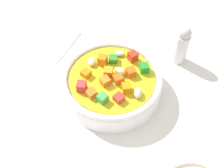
% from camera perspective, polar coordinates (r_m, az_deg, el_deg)
% --- Properties ---
extents(ground_plane, '(1.40, 1.40, 0.02)m').
position_cam_1_polar(ground_plane, '(0.61, -0.00, -2.04)').
color(ground_plane, silver).
extents(soup_bowl_main, '(0.20, 0.20, 0.07)m').
position_cam_1_polar(soup_bowl_main, '(0.58, 0.01, 0.20)').
color(soup_bowl_main, white).
rests_on(soup_bowl_main, ground_plane).
extents(spoon, '(0.07, 0.19, 0.01)m').
position_cam_1_polar(spoon, '(0.66, -11.51, 3.96)').
color(spoon, silver).
rests_on(spoon, ground_plane).
extents(pepper_shaker, '(0.03, 0.03, 0.10)m').
position_cam_1_polar(pepper_shaker, '(0.65, 13.83, 7.63)').
color(pepper_shaker, silver).
rests_on(pepper_shaker, ground_plane).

